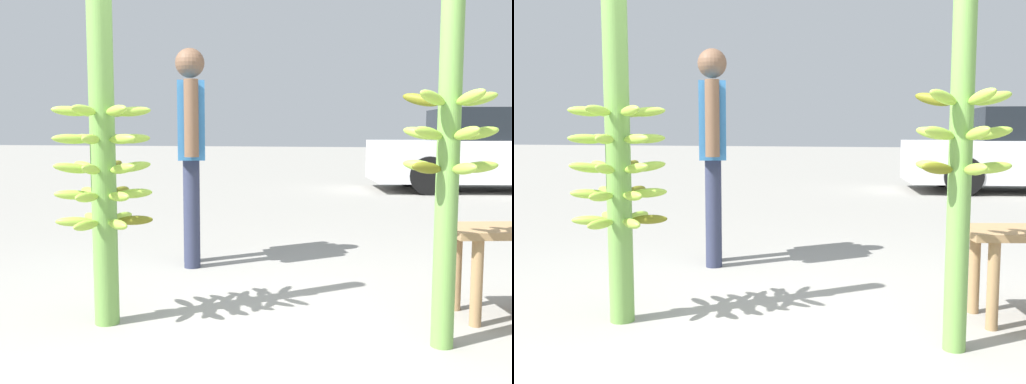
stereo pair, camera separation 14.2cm
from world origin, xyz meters
The scene contains 4 objects.
ground_plane centered at (0.00, 0.00, 0.00)m, with size 80.00×80.00×0.00m, color gray.
banana_stalk_left centered at (-0.88, 0.23, 0.85)m, with size 0.47×0.50×1.74m.
banana_stalk_center centered at (0.81, 0.31, 0.86)m, with size 0.45×0.44×1.61m.
vendor_person centered at (-0.92, 1.61, 0.96)m, with size 0.34×0.63×1.62m.
Camera 2 is at (0.73, -2.37, 0.99)m, focal length 40.00 mm.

